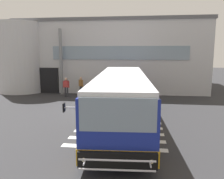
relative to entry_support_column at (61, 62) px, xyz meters
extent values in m
cube|color=#2B2B2D|center=(4.22, -5.40, -2.98)|extent=(80.00, 90.00, 0.02)
cube|color=silver|center=(6.22, -11.40, -2.96)|extent=(4.40, 0.36, 0.01)
cube|color=silver|center=(6.22, -10.50, -2.96)|extent=(4.40, 0.36, 0.01)
cube|color=silver|center=(6.22, -9.60, -2.96)|extent=(4.40, 0.36, 0.01)
cube|color=silver|center=(6.22, -8.70, -2.96)|extent=(4.40, 0.36, 0.01)
cube|color=silver|center=(6.22, -7.80, -2.96)|extent=(4.40, 0.36, 0.01)
cube|color=#B7B7BC|center=(4.22, 6.60, 0.36)|extent=(18.29, 12.00, 6.66)
cube|color=#56565B|center=(4.22, 6.60, 3.84)|extent=(18.49, 12.20, 0.30)
cylinder|color=#B7B7BC|center=(-4.42, 1.10, 0.36)|extent=(4.40, 4.40, 6.66)
cube|color=black|center=(-1.42, 0.55, -1.77)|extent=(1.80, 0.16, 2.40)
cube|color=gray|center=(5.22, 0.56, 0.83)|extent=(12.29, 0.10, 1.20)
cylinder|color=slate|center=(0.00, 0.00, 0.00)|extent=(0.28, 0.28, 5.94)
cube|color=navy|center=(6.22, -7.79, -1.54)|extent=(3.34, 11.88, 2.15)
cube|color=#F2AD19|center=(6.22, -7.79, -2.34)|extent=(3.39, 11.93, 0.55)
cube|color=silver|center=(6.22, -7.79, -0.37)|extent=(3.23, 11.68, 0.20)
cube|color=gray|center=(6.62, -13.59, -0.94)|extent=(2.35, 0.28, 1.05)
cube|color=gray|center=(7.49, -7.40, -1.04)|extent=(0.76, 10.52, 0.95)
cube|color=gray|center=(4.91, -7.58, -1.04)|extent=(0.76, 10.52, 0.95)
cube|color=black|center=(6.62, -13.59, -0.59)|extent=(2.15, 0.25, 0.28)
cube|color=black|center=(6.63, -13.72, -2.34)|extent=(2.46, 0.37, 0.52)
sphere|color=beige|center=(7.65, -13.69, -2.32)|extent=(0.18, 0.18, 0.18)
sphere|color=beige|center=(5.61, -13.83, -2.32)|extent=(0.18, 0.18, 0.18)
cylinder|color=#B7B7BF|center=(5.11, -13.50, -0.79)|extent=(0.40, 0.08, 0.05)
cube|color=black|center=(4.91, -13.51, -0.79)|extent=(0.05, 0.20, 0.28)
cylinder|color=black|center=(7.67, -11.77, -2.47)|extent=(0.37, 1.02, 1.00)
cylinder|color=black|center=(5.33, -11.93, -2.47)|extent=(0.37, 1.02, 1.00)
cylinder|color=black|center=(7.21, -5.05, -2.47)|extent=(0.37, 1.02, 1.00)
cylinder|color=black|center=(4.87, -5.21, -2.47)|extent=(0.37, 1.02, 1.00)
cylinder|color=black|center=(7.13, -3.75, -2.47)|extent=(0.37, 1.02, 1.00)
cylinder|color=black|center=(4.78, -3.91, -2.47)|extent=(0.37, 1.02, 1.00)
cylinder|color=#B7B7BF|center=(6.65, -14.09, -2.47)|extent=(2.25, 0.21, 0.06)
cylinder|color=#B7B7BF|center=(6.65, -14.09, -2.17)|extent=(2.25, 0.21, 0.06)
cylinder|color=#B7B7BF|center=(7.61, -13.83, -2.32)|extent=(0.08, 0.50, 0.05)
cylinder|color=#B7B7BF|center=(5.67, -13.96, -2.32)|extent=(0.08, 0.50, 0.05)
cylinder|color=#2D2D33|center=(0.90, -1.16, -2.54)|extent=(0.15, 0.15, 0.85)
cylinder|color=#2D2D33|center=(0.70, -1.14, -2.54)|extent=(0.15, 0.15, 0.85)
cube|color=#B23333|center=(0.80, -1.15, -1.83)|extent=(0.40, 0.25, 0.58)
sphere|color=tan|center=(0.80, -1.15, -1.41)|extent=(0.23, 0.23, 0.23)
cylinder|color=#B23333|center=(1.05, -1.17, -1.88)|extent=(0.09, 0.09, 0.55)
cylinder|color=#B23333|center=(0.55, -1.13, -1.88)|extent=(0.09, 0.09, 0.55)
cylinder|color=#2D2D33|center=(1.98, -0.42, -2.54)|extent=(0.15, 0.15, 0.85)
cylinder|color=#2D2D33|center=(1.83, -0.29, -2.54)|extent=(0.15, 0.15, 0.85)
cube|color=#996633|center=(1.90, -0.36, -1.83)|extent=(0.43, 0.41, 0.58)
sphere|color=tan|center=(1.90, -0.36, -1.41)|extent=(0.23, 0.23, 0.23)
cylinder|color=#996633|center=(2.10, -0.52, -1.88)|extent=(0.09, 0.09, 0.55)
cylinder|color=#996633|center=(1.71, -0.20, -1.88)|extent=(0.09, 0.09, 0.55)
cylinder|color=yellow|center=(5.85, -1.80, -2.52)|extent=(0.18, 0.18, 0.90)
camera|label=1|loc=(7.32, -20.30, 0.93)|focal=37.05mm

